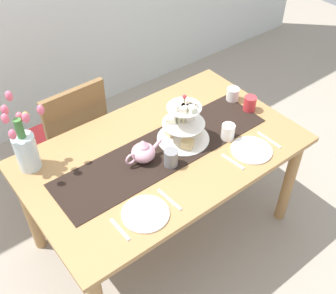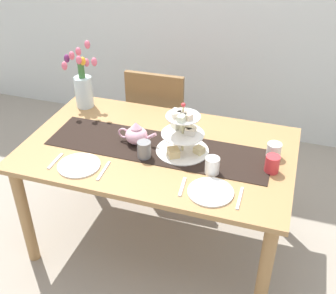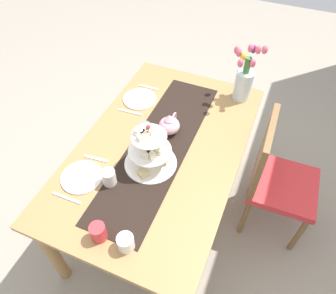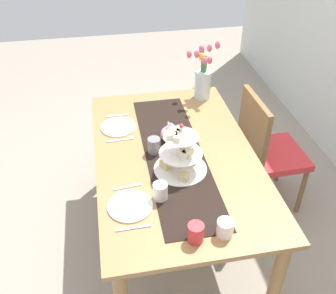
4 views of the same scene
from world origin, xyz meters
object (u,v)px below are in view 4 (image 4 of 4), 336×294
Objects in this scene: teapot at (171,133)px; dinner_plate_right at (130,206)px; mug_grey at (154,145)px; mug_white_text at (160,192)px; fork_left at (117,116)px; knife_left at (120,140)px; tulip_vase at (203,78)px; dinner_plate_left at (118,127)px; mug_orange at (196,233)px; cream_jug at (225,228)px; dining_table at (175,167)px; fork_right at (127,187)px; knife_right at (133,228)px; tiered_cake_stand at (180,155)px; chair_left at (265,148)px.

teapot reaches higher than dinner_plate_right.
mug_white_text is at bearing -4.25° from mug_grey.
knife_left is (0.29, 0.00, 0.00)m from fork_left.
tulip_vase reaches higher than mug_grey.
tulip_vase is 1.87× the size of dinner_plate_right.
dinner_plate_right is (1.02, -0.64, -0.15)m from tulip_vase.
dinner_plate_left is 1.53× the size of fork_left.
tulip_vase is 1.34m from mug_orange.
knife_left is 0.25m from mug_grey.
tulip_vase is at bearing 146.75° from teapot.
mug_white_text is (-0.29, -0.25, 0.01)m from cream_jug.
dining_table is at bearing 71.83° from mug_grey.
dinner_plate_right is at bearing 0.00° from fork_left.
dinner_plate_right is 1.53× the size of fork_right.
mug_white_text is at bearing 137.69° from knife_right.
knife_left is at bearing 0.00° from dinner_plate_left.
tulip_vase reaches higher than teapot.
dinner_plate_left reaches higher than knife_left.
teapot is at bearing 78.10° from knife_left.
fork_left is 0.87m from dinner_plate_right.
mug_orange is (0.50, -0.04, -0.06)m from tiered_cake_stand.
tiered_cake_stand reaches higher than dinner_plate_right.
chair_left is 3.96× the size of dinner_plate_left.
chair_left is at bearing 121.31° from dinner_plate_right.
mug_white_text is at bearing -159.18° from mug_orange.
mug_orange is (0.78, -0.04, -0.01)m from teapot.
cream_jug is at bearing 20.12° from fork_left.
dining_table is 3.59× the size of tulip_vase.
tulip_vase reaches higher than cream_jug.
teapot reaches higher than knife_right.
fork_right is (0.43, 0.00, 0.00)m from knife_left.
knife_right is (0.53, -0.31, 0.11)m from dining_table.
fork_right is at bearing -52.70° from dining_table.
mug_white_text is 0.32m from mug_orange.
tiered_cake_stand is 0.85m from tulip_vase.
tulip_vase is at bearing 152.64° from dining_table.
mug_grey is at bearing -147.19° from tiered_cake_stand.
chair_left is 1.18m from mug_orange.
tulip_vase is at bearing 154.12° from mug_white_text.
tulip_vase is 1.30m from cream_jug.
mug_grey is at bearing -173.07° from mug_orange.
teapot reaches higher than mug_white_text.
tiered_cake_stand is 3.20× the size of mug_orange.
dinner_plate_left is 1.03m from mug_orange.
knife_right is at bearing -28.79° from tulip_vase.
mug_orange is at bearing -39.99° from chair_left.
tulip_vase is 1.21m from dinner_plate_right.
tiered_cake_stand is 0.40m from dinner_plate_right.
tiered_cake_stand reaches higher than mug_grey.
mug_grey is at bearing 22.80° from fork_left.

